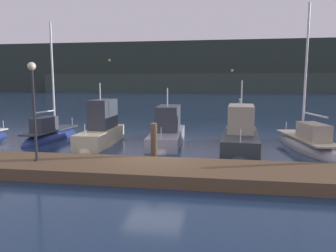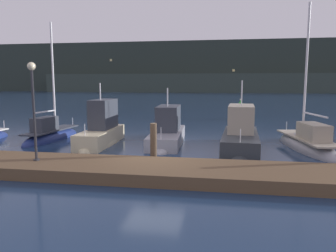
# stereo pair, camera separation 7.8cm
# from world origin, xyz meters

# --- Properties ---
(ground_plane) EXTENTS (400.00, 400.00, 0.00)m
(ground_plane) POSITION_xyz_m (0.00, 0.00, 0.00)
(ground_plane) COLOR #192D4C
(dock) EXTENTS (37.53, 2.80, 0.45)m
(dock) POSITION_xyz_m (0.00, -1.66, 0.23)
(dock) COLOR brown
(dock) RESTS_ON ground
(mooring_pile_2) EXTENTS (0.28, 0.28, 1.82)m
(mooring_pile_2) POSITION_xyz_m (0.00, -0.01, 0.91)
(mooring_pile_2) COLOR #4C3D2D
(mooring_pile_2) RESTS_ON ground
(sailboat_berth_3) EXTENTS (1.75, 5.59, 7.77)m
(sailboat_berth_3) POSITION_xyz_m (-7.55, 5.06, 0.17)
(sailboat_berth_3) COLOR navy
(sailboat_berth_3) RESTS_ON ground
(motorboat_berth_4) EXTENTS (1.64, 5.40, 4.06)m
(motorboat_berth_4) POSITION_xyz_m (-3.96, 4.24, 0.50)
(motorboat_berth_4) COLOR beige
(motorboat_berth_4) RESTS_ON ground
(motorboat_berth_5) EXTENTS (2.15, 6.46, 3.77)m
(motorboat_berth_5) POSITION_xyz_m (-0.28, 5.21, 0.38)
(motorboat_berth_5) COLOR gray
(motorboat_berth_5) RESTS_ON ground
(motorboat_berth_6) EXTENTS (2.31, 6.49, 4.30)m
(motorboat_berth_6) POSITION_xyz_m (3.84, 4.10, 0.40)
(motorboat_berth_6) COLOR #2D3338
(motorboat_berth_6) RESTS_ON ground
(sailboat_berth_7) EXTENTS (2.68, 6.72, 8.38)m
(sailboat_berth_7) POSITION_xyz_m (7.34, 4.72, 0.15)
(sailboat_berth_7) COLOR gray
(sailboat_berth_7) RESTS_ON ground
(channel_buoy) EXTENTS (1.30, 1.30, 1.96)m
(channel_buoy) POSITION_xyz_m (4.54, 18.51, 0.73)
(channel_buoy) COLOR green
(channel_buoy) RESTS_ON ground
(dock_lamppost) EXTENTS (0.32, 0.32, 3.85)m
(dock_lamppost) POSITION_xyz_m (-4.39, -1.73, 3.04)
(dock_lamppost) COLOR #2D2D33
(dock_lamppost) RESTS_ON dock
(hillside_backdrop) EXTENTS (240.00, 23.00, 17.56)m
(hillside_backdrop) POSITION_xyz_m (1.61, 107.30, 8.11)
(hillside_backdrop) COLOR #28332D
(hillside_backdrop) RESTS_ON ground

